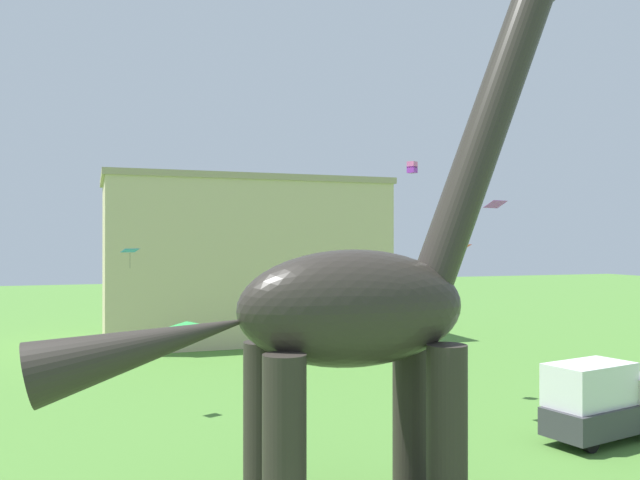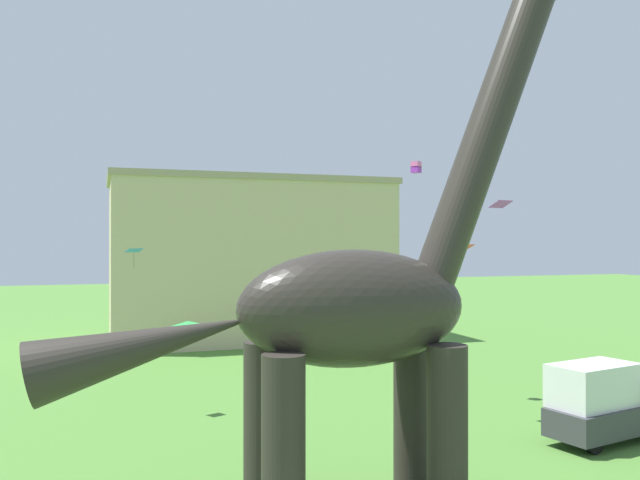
% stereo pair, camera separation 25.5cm
% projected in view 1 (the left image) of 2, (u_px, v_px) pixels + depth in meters
% --- Properties ---
extents(dinosaur_sculpture, '(16.27, 3.45, 17.01)m').
position_uv_depth(dinosaur_sculpture, '(351.00, 308.00, 19.11)').
color(dinosaur_sculpture, '#2D2823').
rests_on(dinosaur_sculpture, ground_plane).
extents(parked_box_truck, '(5.91, 3.19, 3.20)m').
position_uv_depth(parked_box_truck, '(603.00, 400.00, 26.54)').
color(parked_box_truck, '#38383D').
rests_on(parked_box_truck, ground_plane).
extents(kite_drifting, '(0.96, 1.10, 0.15)m').
position_uv_depth(kite_drifting, '(184.00, 326.00, 20.52)').
color(kite_drifting, green).
extents(kite_trailing, '(1.00, 0.74, 1.26)m').
position_uv_depth(kite_trailing, '(458.00, 247.00, 29.60)').
color(kite_trailing, red).
extents(kite_mid_left, '(1.50, 1.19, 0.45)m').
position_uv_depth(kite_mid_left, '(495.00, 204.00, 41.89)').
color(kite_mid_left, purple).
extents(kite_near_low, '(0.57, 0.57, 0.59)m').
position_uv_depth(kite_near_low, '(412.00, 167.00, 33.92)').
color(kite_near_low, pink).
extents(kite_apex, '(0.87, 0.77, 0.93)m').
position_uv_depth(kite_apex, '(130.00, 251.00, 30.56)').
color(kite_apex, '#287AE5').
extents(background_building_block, '(22.95, 12.22, 13.39)m').
position_uv_depth(background_building_block, '(243.00, 258.00, 55.36)').
color(background_building_block, '#CCB78E').
rests_on(background_building_block, ground_plane).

